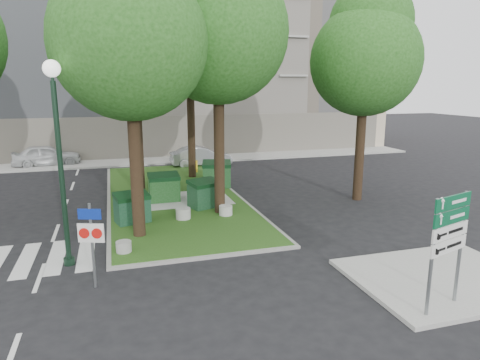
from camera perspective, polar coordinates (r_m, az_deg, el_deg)
name	(u,v)px	position (r m, az deg, el deg)	size (l,w,h in m)	color
ground	(193,260)	(13.92, -6.23, -10.50)	(120.00, 120.00, 0.00)	black
median_island	(173,196)	(21.48, -8.87, -2.11)	(6.00, 16.00, 0.12)	#214B15
median_kerb	(173,196)	(21.49, -8.87, -2.13)	(6.30, 16.30, 0.10)	gray
sidewalk_corner	(442,278)	(13.73, 25.33, -11.76)	(5.00, 4.00, 0.12)	#999993
building_sidewalk	(146,161)	(31.66, -12.44, 2.45)	(42.00, 3.00, 0.12)	#999993
zebra_crossing	(72,255)	(15.20, -21.54, -9.29)	(5.00, 3.00, 0.01)	silver
apartment_building	(134,54)	(38.77, -13.92, 15.95)	(41.00, 12.00, 16.00)	#C3B092
tree_median_near_left	(131,26)	(15.32, -14.30, 19.24)	(5.20, 5.20, 10.53)	black
tree_median_near_right	(220,18)	(17.90, -2.73, 20.72)	(5.60, 5.60, 11.46)	black
tree_median_mid	(136,52)	(21.78, -13.74, 16.26)	(4.80, 4.80, 9.99)	black
tree_median_far	(190,32)	(25.26, -6.65, 19.00)	(5.80, 5.80, 11.93)	black
tree_street_right	(367,50)	(21.06, 16.56, 16.25)	(5.00, 5.00, 10.06)	black
dumpster_a	(132,208)	(17.42, -14.19, -3.61)	(1.49, 1.21, 1.21)	#0E351E
dumpster_b	(164,188)	(20.29, -10.09, -0.99)	(1.44, 1.02, 1.32)	#124114
dumpster_c	(205,194)	(19.04, -4.74, -1.84)	(1.59, 1.36, 1.25)	#10371C
dumpster_d	(217,174)	(22.84, -3.11, 0.78)	(1.72, 1.39, 1.40)	#134018
bollard_left	(124,247)	(14.56, -15.24, -8.57)	(0.50, 0.50, 0.35)	gray
bollard_right	(226,210)	(17.91, -1.92, -4.06)	(0.55, 0.55, 0.40)	#ACADA7
bollard_mid	(183,213)	(17.57, -7.59, -4.43)	(0.61, 0.61, 0.43)	#9F9F9A
litter_bin	(194,166)	(26.96, -6.10, 1.85)	(0.40, 0.40, 0.71)	yellow
street_lamp	(58,141)	(13.53, -23.08, 4.86)	(0.49, 0.49, 6.13)	black
traffic_sign_pole	(91,234)	(12.18, -19.19, -6.84)	(0.69, 0.28, 2.39)	slate
directional_sign	(449,234)	(11.25, 26.05, -6.49)	(1.37, 0.47, 2.84)	slate
car_white	(47,155)	(32.15, -24.39, 3.01)	(1.75, 4.36, 1.49)	silver
car_silver	(201,156)	(29.44, -5.27, 3.17)	(1.44, 4.13, 1.36)	gray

